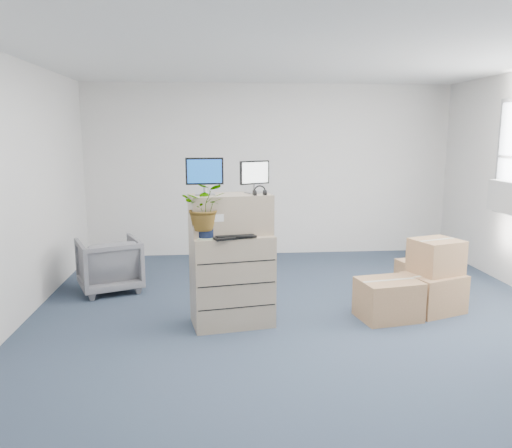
% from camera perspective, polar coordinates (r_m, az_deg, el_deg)
% --- Properties ---
extents(ground, '(7.00, 7.00, 0.00)m').
position_cam_1_polar(ground, '(5.20, 6.01, -12.47)').
color(ground, '#273547').
rests_on(ground, ground).
extents(wall_back, '(6.00, 0.02, 2.80)m').
position_cam_1_polar(wall_back, '(8.28, 1.61, 6.13)').
color(wall_back, silver).
rests_on(wall_back, ground).
extents(ac_unit, '(0.24, 0.60, 0.40)m').
position_cam_1_polar(ac_unit, '(7.23, 26.92, 2.80)').
color(ac_unit, silver).
rests_on(ac_unit, wall_right).
extents(filing_cabinet_lower, '(0.91, 0.64, 0.97)m').
position_cam_1_polar(filing_cabinet_lower, '(5.31, -2.78, -6.35)').
color(filing_cabinet_lower, tan).
rests_on(filing_cabinet_lower, ground).
extents(filing_cabinet_upper, '(0.89, 0.55, 0.42)m').
position_cam_1_polar(filing_cabinet_upper, '(5.20, -2.95, 1.14)').
color(filing_cabinet_upper, tan).
rests_on(filing_cabinet_upper, filing_cabinet_lower).
extents(monitor_left, '(0.38, 0.16, 0.38)m').
position_cam_1_polar(monitor_left, '(5.11, -5.90, 5.70)').
color(monitor_left, '#99999E').
rests_on(monitor_left, filing_cabinet_upper).
extents(monitor_right, '(0.32, 0.20, 0.34)m').
position_cam_1_polar(monitor_right, '(5.24, -0.16, 5.62)').
color(monitor_right, '#99999E').
rests_on(monitor_right, filing_cabinet_upper).
extents(headphones, '(0.13, 0.04, 0.13)m').
position_cam_1_polar(headphones, '(5.08, 0.43, 3.72)').
color(headphones, black).
rests_on(headphones, filing_cabinet_upper).
extents(keyboard, '(0.47, 0.32, 0.02)m').
position_cam_1_polar(keyboard, '(5.02, -2.55, -1.47)').
color(keyboard, black).
rests_on(keyboard, filing_cabinet_lower).
extents(mouse, '(0.10, 0.08, 0.03)m').
position_cam_1_polar(mouse, '(5.15, 1.18, -1.10)').
color(mouse, silver).
rests_on(mouse, filing_cabinet_lower).
extents(water_bottle, '(0.06, 0.06, 0.22)m').
position_cam_1_polar(water_bottle, '(5.23, -2.45, 0.13)').
color(water_bottle, gray).
rests_on(water_bottle, filing_cabinet_lower).
extents(phone_dock, '(0.06, 0.05, 0.11)m').
position_cam_1_polar(phone_dock, '(5.18, -3.53, -0.81)').
color(phone_dock, silver).
rests_on(phone_dock, filing_cabinet_lower).
extents(external_drive, '(0.22, 0.18, 0.06)m').
position_cam_1_polar(external_drive, '(5.38, 0.50, -0.47)').
color(external_drive, black).
rests_on(external_drive, filing_cabinet_lower).
extents(tissue_box, '(0.22, 0.12, 0.08)m').
position_cam_1_polar(tissue_box, '(5.38, 0.87, 0.29)').
color(tissue_box, '#3B7BC8').
rests_on(tissue_box, external_drive).
extents(potted_plant, '(0.48, 0.52, 0.46)m').
position_cam_1_polar(potted_plant, '(4.97, -5.84, 1.29)').
color(potted_plant, '#A7C09B').
rests_on(potted_plant, filing_cabinet_lower).
extents(office_chair, '(0.94, 0.91, 0.75)m').
position_cam_1_polar(office_chair, '(6.70, -16.44, -4.19)').
color(office_chair, slate).
rests_on(office_chair, ground).
extents(cardboard_boxes, '(1.51, 1.39, 0.82)m').
position_cam_1_polar(cardboard_boxes, '(6.15, 18.32, -6.48)').
color(cardboard_boxes, '#956A47').
rests_on(cardboard_boxes, ground).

